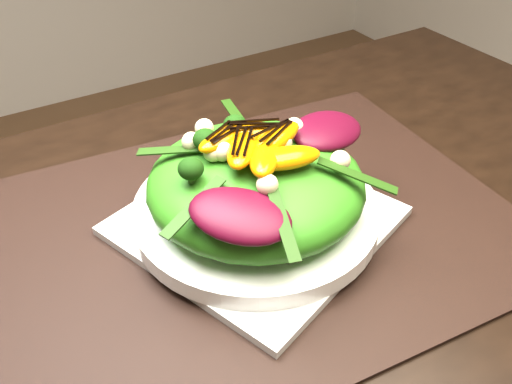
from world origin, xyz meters
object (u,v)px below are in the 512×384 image
salad_bowl (256,210)px  lettuce_mound (256,183)px  plate_base (256,220)px  orange_segment (240,140)px  placemat (256,225)px

salad_bowl → lettuce_mound: 0.04m
lettuce_mound → salad_bowl: bearing=0.0°
plate_base → salad_bowl: 0.01m
plate_base → orange_segment: 0.10m
placemat → plate_base: size_ratio=2.25×
salad_bowl → lettuce_mound: size_ratio=1.16×
lettuce_mound → orange_segment: bearing=116.2°
plate_base → orange_segment: (-0.01, 0.02, 0.10)m
placemat → orange_segment: orange_segment is taller
plate_base → lettuce_mound: lettuce_mound is taller
lettuce_mound → orange_segment: (-0.01, 0.02, 0.05)m
plate_base → lettuce_mound: size_ratio=1.09×
placemat → salad_bowl: (0.00, 0.00, 0.02)m
salad_bowl → orange_segment: size_ratio=3.74×
placemat → plate_base: 0.01m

